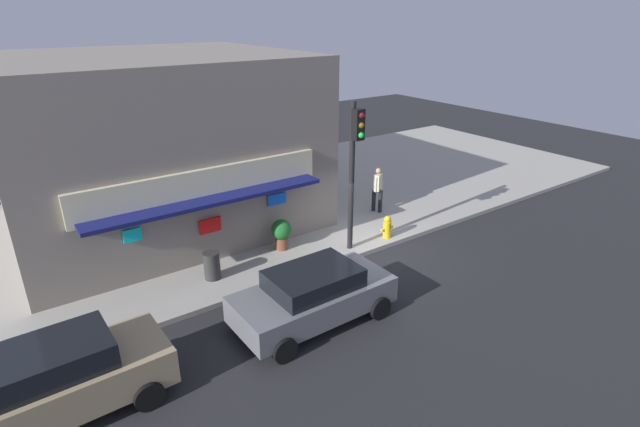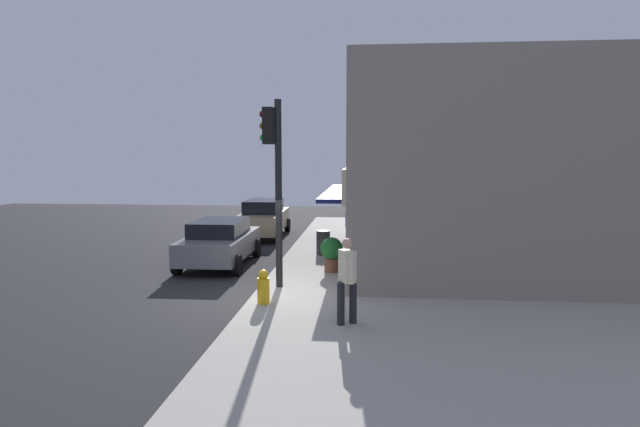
# 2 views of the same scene
# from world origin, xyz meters

# --- Properties ---
(ground_plane) EXTENTS (48.74, 48.74, 0.00)m
(ground_plane) POSITION_xyz_m (0.00, 0.00, 0.00)
(ground_plane) COLOR #232326
(sidewalk) EXTENTS (32.49, 12.01, 0.16)m
(sidewalk) POSITION_xyz_m (0.00, 6.00, 0.08)
(sidewalk) COLOR #A39E93
(sidewalk) RESTS_ON ground_plane
(corner_building) EXTENTS (10.19, 9.98, 6.10)m
(corner_building) POSITION_xyz_m (-4.77, 6.88, 3.20)
(corner_building) COLOR gray
(corner_building) RESTS_ON sidewalk
(traffic_light) EXTENTS (0.32, 0.58, 4.94)m
(traffic_light) POSITION_xyz_m (-0.50, 0.44, 3.33)
(traffic_light) COLOR black
(traffic_light) RESTS_ON sidewalk
(fire_hydrant) EXTENTS (0.53, 0.29, 0.82)m
(fire_hydrant) POSITION_xyz_m (1.09, 0.43, 0.55)
(fire_hydrant) COLOR gold
(fire_hydrant) RESTS_ON sidewalk
(trash_can) EXTENTS (0.49, 0.49, 0.85)m
(trash_can) POSITION_xyz_m (-5.14, 1.34, 0.58)
(trash_can) COLOR #2D2D2D
(trash_can) RESTS_ON sidewalk
(pedestrian) EXTENTS (0.52, 0.46, 1.81)m
(pedestrian) POSITION_xyz_m (2.40, 2.47, 1.15)
(pedestrian) COLOR black
(pedestrian) RESTS_ON sidewalk
(potted_plant_by_doorway) EXTENTS (0.69, 0.69, 1.05)m
(potted_plant_by_doorway) POSITION_xyz_m (-2.42, 1.82, 0.77)
(potted_plant_by_doorway) COLOR brown
(potted_plant_by_doorway) RESTS_ON sidewalk
(parked_car_grey) EXTENTS (4.26, 2.13, 1.52)m
(parked_car_grey) POSITION_xyz_m (-3.77, -2.02, 0.79)
(parked_car_grey) COLOR slate
(parked_car_grey) RESTS_ON ground_plane
(parked_car_tan) EXTENTS (4.63, 2.05, 1.68)m
(parked_car_tan) POSITION_xyz_m (-9.90, -1.77, 0.86)
(parked_car_tan) COLOR #9E8966
(parked_car_tan) RESTS_ON ground_plane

